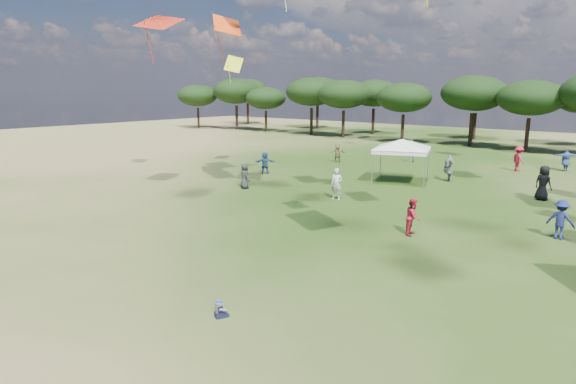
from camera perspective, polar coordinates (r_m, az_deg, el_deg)
name	(u,v)px	position (r m, az deg, el deg)	size (l,w,h in m)	color
ground	(155,345)	(12.47, -15.47, -17.05)	(140.00, 140.00, 0.00)	#2B4815
tent_left	(402,141)	(31.84, 13.39, 5.91)	(6.43, 6.43, 3.13)	gray
toddler	(220,310)	(13.33, -8.09, -13.64)	(0.38, 0.41, 0.50)	#161932
festival_crowd	(464,171)	(32.56, 20.16, 2.32)	(27.32, 23.18, 1.91)	navy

